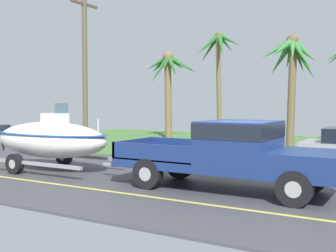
# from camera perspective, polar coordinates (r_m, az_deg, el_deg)

# --- Properties ---
(ground) EXTENTS (36.00, 22.00, 0.11)m
(ground) POSITION_cam_1_polar(r_m,az_deg,el_deg) (19.05, 19.32, -3.83)
(ground) COLOR #424247
(pickup_truck_towing) EXTENTS (6.01, 2.04, 1.80)m
(pickup_truck_towing) POSITION_cam_1_polar(r_m,az_deg,el_deg) (10.81, 9.48, -3.47)
(pickup_truck_towing) COLOR navy
(pickup_truck_towing) RESTS_ON ground
(boat_on_trailer) EXTENTS (5.76, 2.39, 2.24)m
(boat_on_trailer) POSITION_cam_1_polar(r_m,az_deg,el_deg) (14.56, -15.69, -1.73)
(boat_on_trailer) COLOR gray
(boat_on_trailer) RESTS_ON ground
(palm_tree_near_right) EXTENTS (2.98, 2.93, 6.75)m
(palm_tree_near_right) POSITION_cam_1_polar(r_m,az_deg,el_deg) (26.96, 6.80, 9.53)
(palm_tree_near_right) COLOR brown
(palm_tree_near_right) RESTS_ON ground
(palm_tree_far_left) EXTENTS (3.25, 2.87, 5.37)m
(palm_tree_far_left) POSITION_cam_1_polar(r_m,az_deg,el_deg) (25.81, 0.13, 7.06)
(palm_tree_far_left) COLOR brown
(palm_tree_far_left) RESTS_ON ground
(palm_tree_far_right) EXTENTS (2.66, 2.52, 5.43)m
(palm_tree_far_right) POSITION_cam_1_polar(r_m,az_deg,el_deg) (20.68, 16.46, 8.23)
(palm_tree_far_right) COLOR brown
(palm_tree_far_right) RESTS_ON ground
(utility_pole) EXTENTS (0.24, 1.80, 7.49)m
(utility_pole) POSITION_cam_1_polar(r_m,az_deg,el_deg) (20.54, -11.18, 7.70)
(utility_pole) COLOR brown
(utility_pole) RESTS_ON ground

